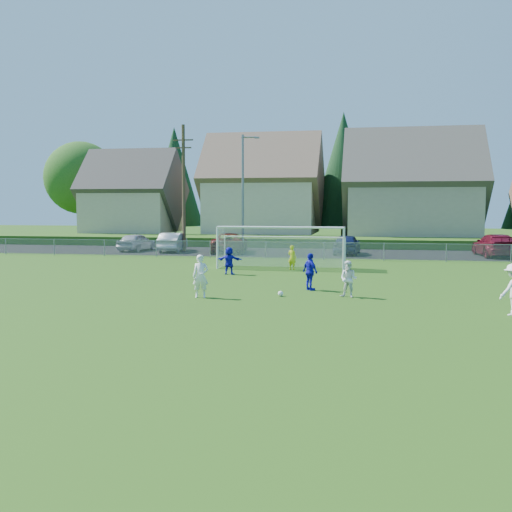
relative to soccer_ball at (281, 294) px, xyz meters
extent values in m
plane|color=#193D0C|center=(-1.55, -5.28, -0.11)|extent=(160.00, 160.00, 0.00)
plane|color=black|center=(-1.55, 22.22, -0.10)|extent=(60.00, 60.00, 0.00)
cube|color=#1E420F|center=(-1.55, 29.72, 0.29)|extent=(70.00, 6.00, 0.80)
sphere|color=white|center=(0.00, 0.00, 0.00)|extent=(0.22, 0.22, 0.22)
imported|color=white|center=(-3.11, -0.94, 0.76)|extent=(0.71, 0.55, 1.74)
imported|color=white|center=(2.74, 0.23, 0.63)|extent=(0.87, 0.78, 1.49)
imported|color=#1413B9|center=(1.01, 1.95, 0.71)|extent=(0.93, 0.98, 1.63)
imported|color=#1413B9|center=(-3.86, 7.10, 0.63)|extent=(1.39, 0.51, 1.48)
imported|color=yellow|center=(-0.84, 9.98, 0.60)|extent=(0.61, 0.51, 1.42)
imported|color=#A8A9B0|center=(-15.05, 21.61, 0.60)|extent=(2.21, 4.38, 1.43)
imported|color=silver|center=(-11.95, 21.51, 0.64)|extent=(2.10, 4.69, 1.50)
imported|color=#630B0B|center=(-7.28, 21.44, 0.65)|extent=(3.23, 5.75, 1.52)
imported|color=#141E49|center=(1.82, 21.29, 0.65)|extent=(2.04, 4.56, 1.52)
imported|color=maroon|center=(12.38, 21.41, 0.71)|extent=(2.65, 5.76, 1.63)
cylinder|color=white|center=(-5.20, 9.72, 1.11)|extent=(0.12, 0.12, 2.44)
cylinder|color=white|center=(2.10, 9.72, 1.11)|extent=(0.12, 0.12, 2.44)
cylinder|color=white|center=(-1.55, 9.72, 2.33)|extent=(7.30, 0.12, 0.12)
cylinder|color=white|center=(-5.20, 11.52, 0.79)|extent=(0.08, 0.08, 1.80)
cylinder|color=white|center=(2.10, 11.52, 0.79)|extent=(0.08, 0.08, 1.80)
cylinder|color=white|center=(-1.55, 11.52, 1.69)|extent=(7.30, 0.08, 0.08)
cube|color=silver|center=(-1.55, 11.52, 0.79)|extent=(7.30, 0.02, 1.80)
cube|color=silver|center=(-5.20, 10.62, 1.11)|extent=(0.02, 1.80, 2.44)
cube|color=silver|center=(2.10, 10.62, 1.11)|extent=(0.02, 1.80, 2.44)
cube|color=silver|center=(-1.55, 10.62, 2.33)|extent=(7.30, 1.80, 0.02)
cube|color=gray|center=(-1.55, 16.72, 1.06)|extent=(52.00, 0.03, 0.03)
cube|color=gray|center=(-1.55, 16.72, 0.49)|extent=(52.00, 0.02, 1.14)
cylinder|color=gray|center=(-1.55, 16.72, 0.49)|extent=(0.06, 0.06, 1.20)
cylinder|color=slate|center=(-6.05, 20.72, 4.39)|extent=(0.18, 0.18, 9.00)
cylinder|color=slate|center=(-5.55, 20.72, 8.69)|extent=(1.20, 0.12, 0.12)
cube|color=slate|center=(-4.95, 20.72, 8.64)|extent=(0.36, 0.18, 0.12)
cylinder|color=#473321|center=(-11.05, 21.72, 4.89)|extent=(0.26, 0.26, 10.00)
cube|color=#473321|center=(-11.05, 21.72, 8.69)|extent=(1.60, 0.10, 0.10)
cube|color=#473321|center=(-11.05, 21.72, 8.09)|extent=(1.30, 0.10, 0.10)
cube|color=tan|center=(-21.55, 36.72, 2.94)|extent=(9.00, 8.00, 4.50)
pyramid|color=#423D38|center=(-21.55, 36.72, 9.60)|extent=(9.90, 8.80, 4.41)
cube|color=#C6B58E|center=(-7.55, 37.72, 3.44)|extent=(11.00, 9.00, 5.50)
pyramid|color=brown|center=(-7.55, 37.72, 11.15)|extent=(12.10, 9.90, 4.96)
cube|color=tan|center=(7.45, 36.72, 3.19)|extent=(12.00, 10.00, 5.00)
pyramid|color=#4C473F|center=(7.45, 36.72, 11.21)|extent=(13.20, 11.00, 5.52)
cylinder|color=#382616|center=(-29.55, 40.72, 1.87)|extent=(0.36, 0.36, 3.96)
sphere|color=#2B5B19|center=(-29.55, 40.72, 6.71)|extent=(8.36, 8.36, 8.36)
cylinder|color=#382616|center=(-19.55, 44.72, 0.49)|extent=(0.30, 0.30, 1.20)
cone|color=#143819|center=(-19.55, 44.72, 6.94)|extent=(6.76, 6.76, 11.70)
cylinder|color=#382616|center=(-9.55, 45.72, 0.49)|extent=(0.30, 0.30, 1.20)
cone|color=#143819|center=(-9.55, 45.72, 6.49)|extent=(6.24, 6.24, 10.80)
cylinder|color=#382616|center=(0.45, 42.72, 0.49)|extent=(0.30, 0.30, 1.20)
cone|color=#143819|center=(0.45, 42.72, 7.39)|extent=(7.28, 7.28, 12.60)
cylinder|color=#382616|center=(10.45, 44.72, 1.87)|extent=(0.36, 0.36, 3.96)
sphere|color=#2B5B19|center=(10.45, 44.72, 6.71)|extent=(8.36, 8.36, 8.36)
camera|label=1|loc=(3.60, -23.98, 3.64)|focal=42.00mm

